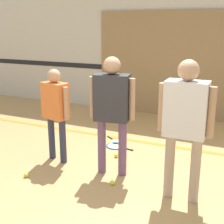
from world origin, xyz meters
name	(u,v)px	position (x,y,z in m)	size (l,w,h in m)	color
ground_plane	(119,180)	(0.00, 0.00, 0.00)	(16.00, 16.00, 0.00)	tan
wall_back	(182,45)	(0.00, 3.44, 1.60)	(16.00, 0.07, 3.20)	beige
wall_panel	(163,64)	(-0.40, 3.38, 1.17)	(3.06, 0.05, 2.34)	#93754C
floor_stripe	(153,143)	(0.00, 1.49, 0.00)	(14.40, 0.10, 0.01)	orange
person_instructor	(112,104)	(-0.18, 0.15, 1.01)	(0.62, 0.32, 1.64)	#6B4C70
person_student_left	(55,105)	(-1.13, 0.21, 0.88)	(0.52, 0.31, 1.42)	#2D334C
person_student_right	(185,116)	(0.85, -0.11, 1.03)	(0.64, 0.26, 1.67)	tan
racket_spare_on_floor	(116,142)	(-0.61, 1.28, 0.01)	(0.47, 0.39, 0.03)	#C6D838
racket_second_spare	(116,146)	(-0.53, 1.09, 0.01)	(0.54, 0.37, 0.03)	blue
tennis_ball_near_instructor	(112,183)	(-0.04, -0.16, 0.03)	(0.07, 0.07, 0.07)	#CCE038
tennis_ball_by_spare_racket	(123,137)	(-0.57, 1.48, 0.03)	(0.07, 0.07, 0.07)	#CCE038
tennis_ball_stray_left	(26,175)	(-1.21, -0.45, 0.03)	(0.07, 0.07, 0.07)	#CCE038
tennis_ball_stray_right	(116,155)	(-0.35, 0.68, 0.03)	(0.07, 0.07, 0.07)	#CCE038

